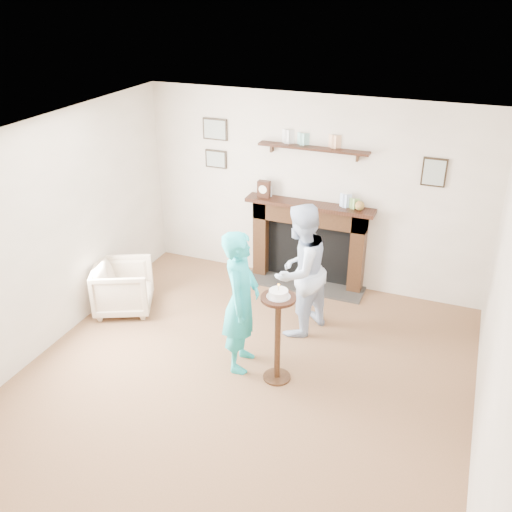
# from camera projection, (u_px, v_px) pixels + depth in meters

# --- Properties ---
(ground) EXTENTS (5.00, 5.00, 0.00)m
(ground) POSITION_uv_depth(u_px,v_px,m) (237.00, 388.00, 5.77)
(ground) COLOR brown
(ground) RESTS_ON ground
(room_shell) EXTENTS (4.54, 5.02, 2.52)m
(room_shell) POSITION_uv_depth(u_px,v_px,m) (262.00, 216.00, 5.63)
(room_shell) COLOR beige
(room_shell) RESTS_ON ground
(armchair) EXTENTS (0.90, 0.89, 0.62)m
(armchair) POSITION_uv_depth(u_px,v_px,m) (126.00, 309.00, 7.14)
(armchair) COLOR #BAAE8A
(armchair) RESTS_ON ground
(man) EXTENTS (0.82, 0.92, 1.57)m
(man) POSITION_uv_depth(u_px,v_px,m) (297.00, 329.00, 6.73)
(man) COLOR silver
(man) RESTS_ON ground
(woman) EXTENTS (0.46, 0.62, 1.55)m
(woman) POSITION_uv_depth(u_px,v_px,m) (242.00, 363.00, 6.14)
(woman) COLOR teal
(woman) RESTS_ON ground
(pedestal_table) EXTENTS (0.35, 0.35, 1.12)m
(pedestal_table) POSITION_uv_depth(u_px,v_px,m) (278.00, 322.00, 5.62)
(pedestal_table) COLOR black
(pedestal_table) RESTS_ON ground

